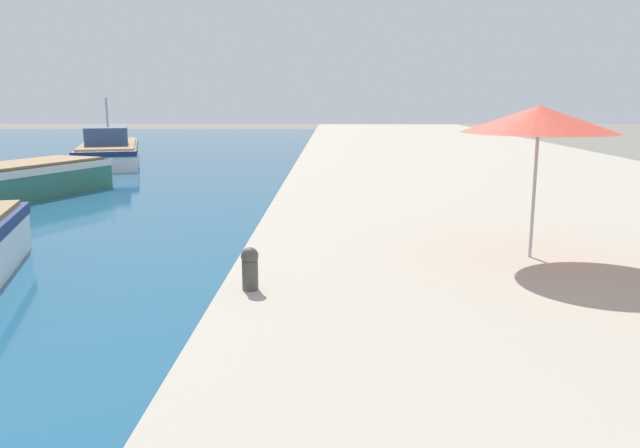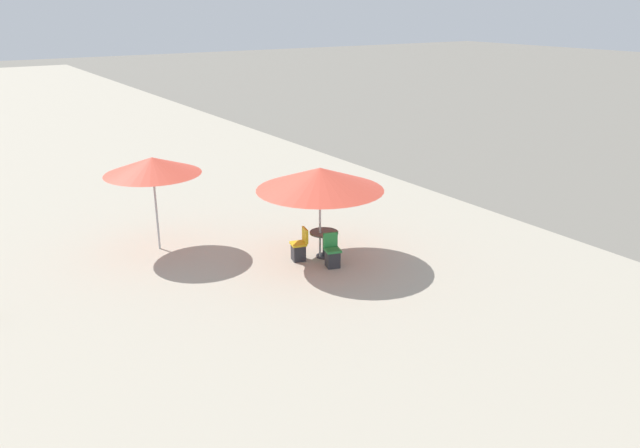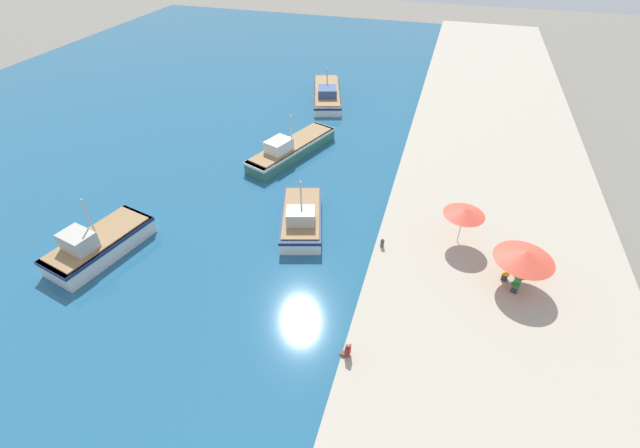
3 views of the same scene
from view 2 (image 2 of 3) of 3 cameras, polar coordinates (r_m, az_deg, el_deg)
quay_promenade at (r=35.56m, az=-19.58°, el=6.99°), size 16.00×90.00×0.63m
cafe_umbrella_pink at (r=16.70m, az=0.00°, el=4.16°), size 3.46×3.46×2.59m
cafe_umbrella_white at (r=17.93m, az=-15.09°, el=5.17°), size 2.69×2.69×2.71m
cafe_table at (r=17.32m, az=0.37°, el=-1.37°), size 0.80×0.80×0.74m
cafe_chair_left at (r=17.18m, az=-1.91°, el=-2.29°), size 0.51×0.49×0.91m
cafe_chair_right at (r=16.76m, az=1.13°, el=-2.87°), size 0.50×0.52×0.91m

